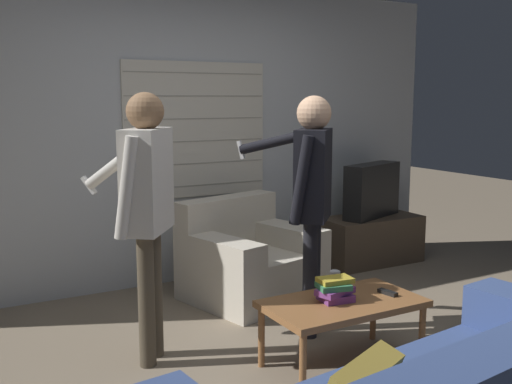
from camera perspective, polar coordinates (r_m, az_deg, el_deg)
name	(u,v)px	position (r m, az deg, el deg)	size (l,w,h in m)	color
ground_plane	(317,367)	(3.75, 5.80, -16.21)	(16.00, 16.00, 0.00)	#7F705B
wall_back	(184,135)	(5.20, -6.88, 5.42)	(5.20, 0.08, 2.55)	#ADB2B7
armchair_beige	(248,260)	(4.84, -0.76, -6.50)	(1.13, 1.04, 0.79)	beige
coffee_table	(343,307)	(3.64, 8.25, -10.80)	(0.93, 0.53, 0.41)	brown
tv_stand	(370,240)	(5.94, 10.85, -4.48)	(0.98, 0.47, 0.45)	#4C3D2D
tv	(372,190)	(5.85, 10.96, 0.15)	(0.74, 0.43, 0.52)	black
person_left_standing	(146,195)	(3.57, -10.45, -0.26)	(0.48, 0.74, 1.63)	#4C4233
person_right_standing	(311,186)	(3.96, 5.28, 0.60)	(0.49, 0.77, 1.61)	black
book_stack	(335,290)	(3.60, 7.52, -9.21)	(0.25, 0.19, 0.14)	#75387F
soda_can	(335,281)	(3.79, 7.52, -8.36)	(0.07, 0.07, 0.13)	silver
spare_remote	(388,292)	(3.78, 12.43, -9.33)	(0.06, 0.13, 0.02)	black
floor_fan	(319,263)	(5.34, 5.99, -6.74)	(0.27, 0.20, 0.34)	black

